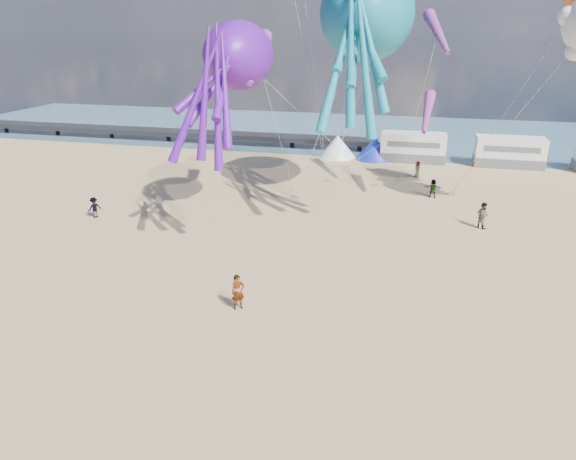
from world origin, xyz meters
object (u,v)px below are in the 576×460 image
Objects in this scene: tent_white at (337,146)px; sandbag_a at (295,197)px; sandbag_e at (328,180)px; kite_octopus_purple at (239,55)px; windsock_right at (427,113)px; kite_octopus_teal at (367,14)px; beachgoer_2 at (94,208)px; beachgoer_1 at (482,215)px; motorhome_1 at (509,152)px; windsock_mid at (438,33)px; tent_blue at (374,148)px; windsock_left at (258,58)px; sandbag_d at (400,180)px; standing_person at (238,292)px; sandbag_c at (452,194)px; motorhome_0 at (413,147)px; beachgoer_0 at (418,169)px; sandbag_b at (376,185)px; beachgoer_4 at (433,188)px.

sandbag_a is at bearing -94.55° from tent_white.
sandbag_e is 0.05× the size of kite_octopus_purple.
windsock_right is at bearing -22.15° from sandbag_e.
kite_octopus_teal reaches higher than windsock_right.
beachgoer_2 is 3.15× the size of sandbag_a.
kite_octopus_purple reaches higher than beachgoer_1.
motorhome_1 is at bearing 30.08° from sandbag_e.
windsock_mid is (23.66, 12.00, 12.05)m from beachgoer_2.
motorhome_1 is 13.20× the size of sandbag_a.
kite_octopus_teal is at bearing -90.61° from tent_blue.
windsock_mid is (9.04, -11.39, 11.64)m from tent_white.
kite_octopus_purple is (10.84, 2.48, 10.70)m from beachgoer_2.
sandbag_a is 0.08× the size of windsock_mid.
sandbag_e is at bearing -149.92° from motorhome_1.
tent_white is 2.13× the size of beachgoer_1.
windsock_right is (11.89, 5.79, -4.17)m from windsock_left.
standing_person is at bearing -105.50° from sandbag_d.
tent_blue is 16.24m from sandbag_a.
tent_blue is 2.16× the size of standing_person.
windsock_mid reaches higher than sandbag_c.
motorhome_0 is 14.26m from windsock_right.
beachgoer_0 is 0.11× the size of kite_octopus_teal.
sandbag_e is (-10.87, 1.53, 0.00)m from sandbag_c.
beachgoer_0 is 13.14m from windsock_mid.
windsock_right is at bearing 44.47° from kite_octopus_purple.
sandbag_b is at bearing -5.52° from sandbag_e.
sandbag_d is at bearing -58.17° from beachgoer_4.
beachgoer_2 is (-32.13, -23.40, -0.71)m from motorhome_1.
sandbag_e is 0.06× the size of windsock_left.
kite_octopus_purple is at bearing 68.72° from standing_person.
windsock_mid reaches higher than sandbag_e.
beachgoer_0 is 3.01× the size of sandbag_e.
windsock_mid is (-0.82, 1.04, 12.05)m from beachgoer_4.
beachgoer_1 reaches higher than sandbag_a.
sandbag_e is at bearing -166.09° from sandbag_d.
sandbag_a is at bearing 13.05° from beachgoer_4.
windsock_right reaches higher than tent_white.
beachgoer_2 reaches higher than sandbag_a.
tent_blue reaches higher than standing_person.
tent_white is at bearing 180.00° from motorhome_0.
tent_blue is at bearing 45.09° from standing_person.
sandbag_c is at bearing 37.92° from windsock_right.
sandbag_c is 21.32m from kite_octopus_purple.
tent_blue is 7.77m from beachgoer_0.
sandbag_a is 11.82m from windsock_left.
beachgoer_4 is at bearing 36.77° from windsock_right.
sandbag_a and sandbag_b have the same top height.
kite_octopus_teal is (3.82, 19.39, 13.22)m from standing_person.
sandbag_a is 16.82m from windsock_mid.
windsock_left is (-6.95, -4.78, -2.92)m from kite_octopus_teal.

